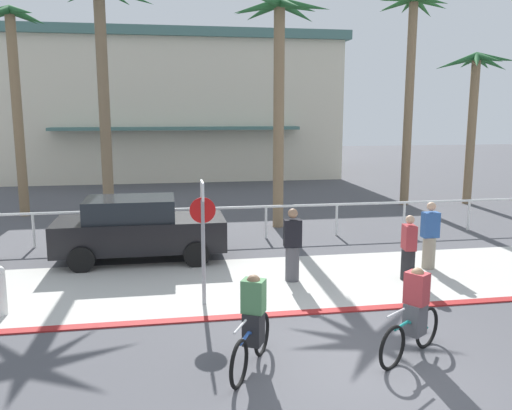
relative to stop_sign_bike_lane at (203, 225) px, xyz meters
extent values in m
plane|color=#4C4C51|center=(2.33, 7.00, -1.68)|extent=(80.00, 80.00, 0.00)
cube|color=beige|center=(2.33, 1.20, -1.67)|extent=(44.00, 4.00, 0.02)
cube|color=maroon|center=(2.33, -0.80, -1.66)|extent=(44.00, 0.24, 0.03)
cube|color=beige|center=(-0.02, 23.68, 2.23)|extent=(18.74, 9.37, 7.81)
cube|color=#47706B|center=(-0.02, 23.68, 6.38)|extent=(19.34, 9.97, 0.50)
cube|color=#47706B|center=(-0.02, 18.50, 1.32)|extent=(13.12, 1.20, 0.16)
cylinder|color=white|center=(2.33, 5.50, -0.68)|extent=(22.91, 0.08, 0.08)
cylinder|color=white|center=(-4.54, 5.50, -1.18)|extent=(0.08, 0.08, 1.00)
cylinder|color=white|center=(-2.25, 5.50, -1.18)|extent=(0.08, 0.08, 1.00)
cylinder|color=white|center=(0.04, 5.50, -1.18)|extent=(0.08, 0.08, 1.00)
cylinder|color=white|center=(2.33, 5.50, -1.18)|extent=(0.08, 0.08, 1.00)
cylinder|color=white|center=(4.62, 5.50, -1.18)|extent=(0.08, 0.08, 1.00)
cylinder|color=white|center=(6.91, 5.50, -1.18)|extent=(0.08, 0.08, 1.00)
cylinder|color=white|center=(9.21, 5.50, -1.18)|extent=(0.08, 0.08, 1.00)
cylinder|color=gray|center=(0.00, 0.00, -0.58)|extent=(0.08, 0.08, 2.20)
cube|color=white|center=(0.00, 0.00, 0.70)|extent=(0.04, 0.56, 0.36)
cylinder|color=red|center=(0.00, 0.00, 0.30)|extent=(0.52, 0.03, 0.52)
cylinder|color=white|center=(-3.91, 0.07, -1.25)|extent=(0.20, 0.20, 0.85)
cylinder|color=#846B4C|center=(-6.03, 10.62, 2.06)|extent=(0.36, 0.36, 7.48)
cone|color=#235B2D|center=(-5.42, 10.62, 5.56)|extent=(1.33, 0.32, 0.78)
cone|color=#235B2D|center=(-5.65, 11.09, 5.63)|extent=(1.06, 1.21, 0.65)
cone|color=#235B2D|center=(-6.24, 11.55, 5.63)|extent=(0.75, 1.98, 0.67)
cone|color=#235B2D|center=(-5.49, 9.95, 5.65)|extent=(1.36, 1.59, 0.63)
cylinder|color=#756047|center=(-2.61, 7.68, 2.22)|extent=(0.36, 0.36, 7.80)
cylinder|color=#846B4C|center=(3.05, 7.07, 2.00)|extent=(0.36, 0.36, 7.36)
cone|color=#235B2D|center=(3.66, 7.07, 5.55)|extent=(1.28, 0.32, 0.57)
cone|color=#235B2D|center=(3.77, 7.68, 5.49)|extent=(1.70, 1.50, 0.70)
cone|color=#235B2D|center=(3.20, 7.93, 5.42)|extent=(0.63, 1.85, 0.82)
cone|color=#235B2D|center=(2.63, 7.81, 5.50)|extent=(1.16, 1.69, 0.66)
cone|color=#235B2D|center=(2.36, 7.33, 5.52)|extent=(1.55, 0.83, 0.64)
cone|color=#235B2D|center=(2.27, 6.79, 5.44)|extent=(1.76, 0.90, 0.79)
cone|color=#235B2D|center=(2.60, 6.30, 5.55)|extent=(1.20, 1.75, 0.57)
cone|color=#235B2D|center=(3.19, 6.31, 5.48)|extent=(0.60, 1.67, 0.71)
cone|color=#235B2D|center=(3.72, 6.51, 5.49)|extent=(1.60, 1.42, 0.70)
cylinder|color=#846B4C|center=(9.26, 10.50, 2.51)|extent=(0.36, 0.36, 8.38)
cone|color=#2D6B33|center=(9.98, 10.50, 6.50)|extent=(1.52, 0.32, 0.70)
cone|color=#2D6B33|center=(9.94, 11.07, 6.43)|extent=(1.63, 1.44, 0.84)
cone|color=#2D6B33|center=(9.42, 11.42, 6.56)|extent=(0.65, 1.94, 0.60)
cone|color=#2D6B33|center=(8.84, 11.23, 6.54)|extent=(1.15, 1.67, 0.64)
cone|color=#2D6B33|center=(8.67, 10.72, 6.47)|extent=(1.39, 0.77, 0.75)
cone|color=#2D6B33|center=(9.78, 10.07, 6.52)|extent=(1.30, 1.17, 0.68)
cylinder|color=#846B4C|center=(12.01, 10.26, 1.39)|extent=(0.36, 0.36, 6.14)
cone|color=#235B2D|center=(12.71, 10.26, 4.19)|extent=(1.50, 0.32, 0.84)
cone|color=#235B2D|center=(12.63, 10.78, 4.25)|extent=(1.51, 1.34, 0.73)
cone|color=#235B2D|center=(12.17, 11.13, 4.30)|extent=(0.63, 1.85, 0.65)
cone|color=#235B2D|center=(11.55, 11.07, 4.26)|extent=(1.25, 1.84, 0.73)
cone|color=#235B2D|center=(11.36, 10.50, 4.24)|extent=(1.51, 0.81, 0.76)
cone|color=#235B2D|center=(11.19, 9.96, 4.26)|extent=(1.83, 0.93, 0.72)
cone|color=#235B2D|center=(11.66, 9.65, 4.20)|extent=(1.04, 1.48, 0.82)
cone|color=#235B2D|center=(12.14, 9.54, 4.29)|extent=(0.58, 1.57, 0.65)
cone|color=#235B2D|center=(12.59, 9.78, 4.33)|extent=(1.40, 1.25, 0.58)
cube|color=black|center=(-1.40, 3.62, -0.95)|extent=(4.40, 1.80, 0.80)
cube|color=#1E2328|center=(-1.65, 3.62, -0.27)|extent=(2.29, 1.58, 0.56)
cylinder|color=black|center=(0.01, 4.52, -1.35)|extent=(0.66, 0.22, 0.66)
cylinder|color=black|center=(0.01, 2.72, -1.35)|extent=(0.66, 0.22, 0.66)
cylinder|color=black|center=(-2.81, 4.52, -1.35)|extent=(0.66, 0.22, 0.66)
cylinder|color=black|center=(-2.81, 2.72, -1.35)|extent=(0.66, 0.22, 0.66)
torus|color=black|center=(2.67, -3.22, -1.35)|extent=(0.62, 0.46, 0.72)
torus|color=black|center=(3.57, -2.59, -1.35)|extent=(0.62, 0.46, 0.72)
cylinder|color=#197F7A|center=(3.29, -2.78, -1.20)|extent=(0.59, 0.44, 0.35)
cylinder|color=#197F7A|center=(2.86, -3.08, -1.06)|extent=(0.34, 0.26, 0.07)
cylinder|color=#197F7A|center=(3.22, -2.83, -1.13)|extent=(0.05, 0.05, 0.44)
cylinder|color=silver|center=(2.71, -3.19, -0.80)|extent=(0.43, 0.32, 0.04)
cube|color=#4C4C51|center=(3.22, -2.83, -1.07)|extent=(0.42, 0.41, 0.52)
cube|color=#A33338|center=(3.22, -2.83, -0.55)|extent=(0.41, 0.43, 0.52)
sphere|color=brown|center=(3.22, -2.83, -0.32)|extent=(0.22, 0.22, 0.22)
torus|color=black|center=(0.26, -3.35, -1.35)|extent=(0.39, 0.67, 0.72)
torus|color=black|center=(0.77, -2.38, -1.35)|extent=(0.39, 0.67, 0.72)
cylinder|color=#2851A8|center=(0.62, -2.67, -1.20)|extent=(0.36, 0.64, 0.35)
cylinder|color=#2851A8|center=(0.37, -3.14, -1.06)|extent=(0.22, 0.36, 0.07)
cylinder|color=#2851A8|center=(0.57, -2.76, -1.13)|extent=(0.05, 0.05, 0.44)
cylinder|color=silver|center=(0.28, -3.31, -0.80)|extent=(0.26, 0.46, 0.04)
cube|color=#232326|center=(0.57, -2.76, -1.07)|extent=(0.40, 0.41, 0.52)
cube|color=#4C7F51|center=(0.57, -2.76, -0.55)|extent=(0.42, 0.39, 0.52)
sphere|color=brown|center=(0.57, -2.76, -0.32)|extent=(0.22, 0.22, 0.22)
cylinder|color=#4C4C51|center=(2.14, 1.19, -1.26)|extent=(0.34, 0.34, 0.83)
cube|color=black|center=(2.14, 1.19, -0.52)|extent=(0.42, 0.29, 0.64)
sphere|color=#9E7556|center=(2.14, 1.19, -0.06)|extent=(0.23, 0.23, 0.23)
cylinder|color=gray|center=(5.75, 1.58, -1.27)|extent=(0.32, 0.32, 0.82)
cube|color=#2D5699|center=(5.75, 1.58, -0.54)|extent=(0.40, 0.26, 0.63)
sphere|color=#D6A884|center=(5.75, 1.58, -0.08)|extent=(0.23, 0.23, 0.23)
cylinder|color=#232326|center=(4.83, 0.80, -1.30)|extent=(0.36, 0.36, 0.75)
cube|color=#A33338|center=(4.83, 0.80, -0.64)|extent=(0.31, 0.43, 0.58)
sphere|color=#D6A884|center=(4.83, 0.80, -0.22)|extent=(0.21, 0.21, 0.21)
camera|label=1|loc=(-0.70, -10.46, 2.26)|focal=37.41mm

